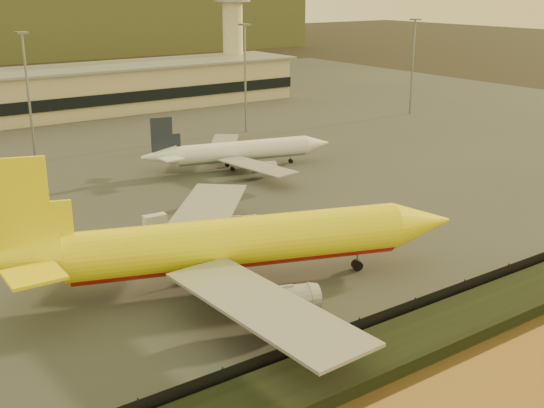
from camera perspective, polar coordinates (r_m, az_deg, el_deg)
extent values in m
plane|color=black|center=(83.05, 4.26, -6.56)|extent=(900.00, 900.00, 0.00)
cube|color=black|center=(71.89, 13.04, -10.50)|extent=(320.00, 7.00, 1.40)
cube|color=#2D2D2D|center=(164.09, -17.36, 5.07)|extent=(320.00, 220.00, 0.20)
cube|color=black|center=(73.98, 10.76, -8.96)|extent=(300.00, 0.05, 2.20)
cube|color=tan|center=(191.37, -20.44, 8.37)|extent=(160.00, 22.00, 12.00)
cube|color=black|center=(180.85, -19.44, 7.65)|extent=(160.00, 0.60, 3.00)
cube|color=gray|center=(190.54, -20.65, 10.23)|extent=(164.00, 24.00, 0.60)
cylinder|color=tan|center=(223.88, -3.27, 13.01)|extent=(6.40, 6.40, 30.00)
cylinder|color=gray|center=(223.11, -3.34, 16.65)|extent=(11.20, 11.20, 0.80)
cylinder|color=slate|center=(144.87, -19.68, 8.31)|extent=(0.50, 0.50, 25.00)
cube|color=slate|center=(143.52, -20.22, 13.30)|extent=(2.20, 2.20, 0.40)
cylinder|color=slate|center=(163.69, -2.25, 10.33)|extent=(0.50, 0.50, 25.00)
cube|color=slate|center=(162.49, -2.30, 14.77)|extent=(2.20, 2.20, 0.40)
cylinder|color=slate|center=(191.19, 11.67, 11.08)|extent=(0.50, 0.50, 25.00)
cube|color=slate|center=(190.16, 11.92, 14.88)|extent=(2.20, 2.20, 0.40)
cylinder|color=yellow|center=(80.05, -2.78, -3.13)|extent=(39.21, 18.54, 5.71)
cylinder|color=#AE1009|center=(80.42, -2.77, -3.79)|extent=(37.76, 16.99, 4.46)
cone|color=yellow|center=(88.07, 12.36, -1.54)|extent=(9.15, 7.95, 5.71)
cone|color=yellow|center=(78.54, -20.68, -4.41)|extent=(11.23, 8.68, 5.71)
cube|color=yellow|center=(76.39, -20.38, 0.02)|extent=(5.85, 2.44, 10.00)
cube|color=yellow|center=(83.54, -18.95, -2.58)|extent=(7.66, 7.65, 0.34)
cube|color=yellow|center=(72.90, -19.30, -5.63)|extent=(5.63, 5.56, 0.34)
cube|color=gray|center=(94.23, -5.54, -0.54)|extent=(22.12, 23.63, 0.34)
cylinder|color=gray|center=(91.81, -3.40, -2.03)|extent=(7.26, 5.16, 3.14)
cube|color=gray|center=(66.68, -0.66, -8.56)|extent=(8.80, 25.05, 0.34)
cylinder|color=gray|center=(71.25, 0.70, -8.14)|extent=(7.26, 5.16, 3.14)
cylinder|color=black|center=(86.26, 7.12, -5.09)|extent=(1.52, 1.36, 1.26)
cylinder|color=slate|center=(86.00, 7.14, -4.69)|extent=(0.22, 0.22, 2.57)
cylinder|color=black|center=(78.86, -5.23, -7.32)|extent=(1.52, 1.36, 1.26)
cylinder|color=slate|center=(78.58, -5.25, -6.88)|extent=(0.22, 0.22, 2.57)
cylinder|color=black|center=(83.47, -5.90, -5.86)|extent=(1.52, 1.36, 1.26)
cylinder|color=slate|center=(83.21, -5.92, -5.44)|extent=(0.22, 0.22, 2.57)
cylinder|color=white|center=(132.36, -2.45, 4.52)|extent=(26.43, 9.96, 3.66)
cylinder|color=gray|center=(132.51, -2.45, 4.25)|extent=(25.52, 9.00, 2.85)
cone|color=white|center=(138.07, 3.76, 5.06)|extent=(5.86, 4.79, 3.66)
cone|color=white|center=(128.12, -9.45, 3.96)|extent=(7.28, 5.15, 3.66)
cube|color=#1C2033|center=(127.37, -9.22, 5.75)|extent=(3.97, 1.26, 6.40)
cube|color=white|center=(131.83, -9.17, 4.49)|extent=(4.94, 4.89, 0.22)
cube|color=white|center=(124.88, -8.44, 3.78)|extent=(3.88, 3.71, 0.22)
cube|color=gray|center=(141.61, -4.05, 5.12)|extent=(13.83, 16.31, 0.22)
cylinder|color=gray|center=(140.08, -3.02, 4.57)|extent=(4.75, 3.02, 2.01)
cube|color=gray|center=(123.07, -1.25, 3.19)|extent=(7.33, 17.00, 0.22)
cylinder|color=gray|center=(126.18, -0.85, 3.09)|extent=(4.75, 3.02, 2.01)
cylinder|color=black|center=(136.56, 1.57, 3.62)|extent=(0.94, 0.82, 0.80)
cylinder|color=slate|center=(136.45, 1.57, 3.79)|extent=(0.19, 0.19, 1.65)
cylinder|color=black|center=(130.76, -3.34, 2.95)|extent=(0.94, 0.82, 0.80)
cylinder|color=slate|center=(130.66, -3.34, 3.13)|extent=(0.19, 0.19, 1.65)
cylinder|color=black|center=(133.80, -3.77, 3.29)|extent=(0.94, 0.82, 0.80)
cylinder|color=slate|center=(133.69, -3.78, 3.46)|extent=(0.19, 0.19, 1.65)
cube|color=yellow|center=(110.11, -6.06, 0.22)|extent=(3.91, 2.23, 1.66)
cube|color=white|center=(102.68, -9.78, -1.31)|extent=(3.52, 1.80, 1.54)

